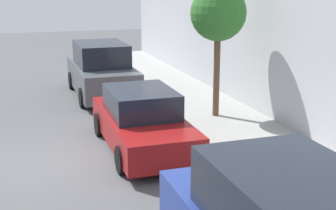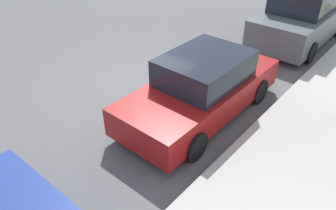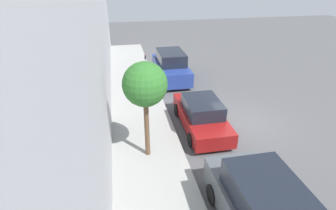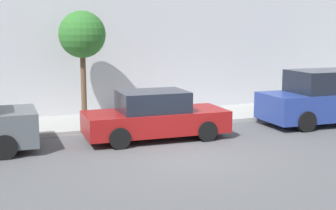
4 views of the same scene
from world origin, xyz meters
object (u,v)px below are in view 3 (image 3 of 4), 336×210
Objects in this scene: parked_suv_nearest at (171,66)px; parking_meter_near at (145,62)px; parked_sedan_second at (201,115)px; street_tree at (145,85)px.

parking_meter_near is at bearing -35.14° from parked_suv_nearest.
parked_sedan_second is at bearing 102.83° from parking_meter_near.
parking_meter_near is (1.64, -1.15, 0.07)m from parked_suv_nearest.
street_tree is at bearing 72.18° from parked_suv_nearest.
parked_sedan_second is 3.26× the size of parking_meter_near.
parked_sedan_second is 1.14× the size of street_tree.
parked_suv_nearest is at bearing 144.86° from parking_meter_near.
parking_meter_near is at bearing -96.29° from street_tree.
parking_meter_near is 9.83m from street_tree.
parking_meter_near is 0.35× the size of street_tree.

